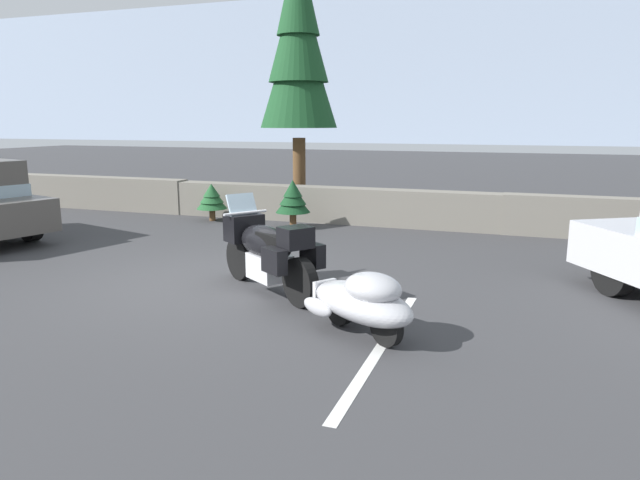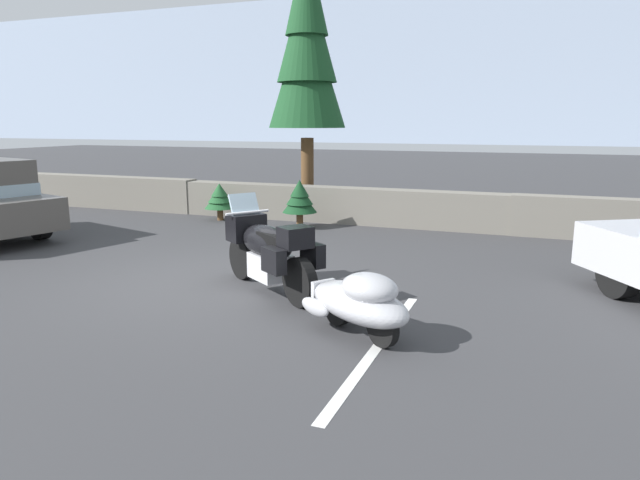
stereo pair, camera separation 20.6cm
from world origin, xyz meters
name	(u,v)px [view 2 (the right image)]	position (x,y,z in m)	size (l,w,h in m)	color
ground_plane	(210,283)	(0.00, 0.00, 0.00)	(80.00, 80.00, 0.00)	#38383A
stone_guard_wall	(328,204)	(-0.17, 5.65, 0.43)	(24.00, 0.57, 0.89)	slate
distant_ridgeline	(518,87)	(0.00, 95.64, 8.00)	(240.00, 80.00, 16.00)	#99A8BF
touring_motorcycle	(268,249)	(1.03, -0.07, 0.62)	(1.98, 1.53, 1.33)	black
car_shaped_trailer	(360,301)	(2.75, -1.27, 0.41)	(2.01, 1.56, 0.76)	black
pine_tree_tall	(307,45)	(-1.16, 6.73, 4.27)	(1.97, 1.97, 6.82)	brown
pine_sapling_near	(220,197)	(-2.74, 4.94, 0.57)	(0.75, 0.75, 0.91)	brown
pine_sapling_farther	(300,198)	(-0.52, 4.70, 0.68)	(0.79, 0.79, 1.10)	brown
parking_stripe_marker	(378,346)	(3.03, -1.50, 0.00)	(0.12, 3.60, 0.01)	silver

